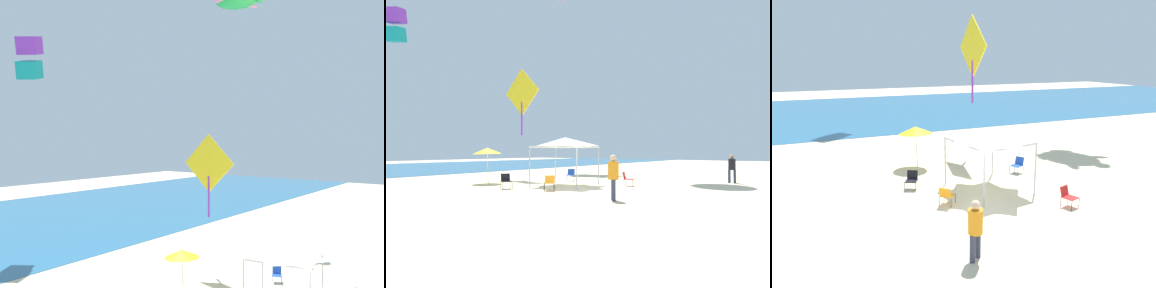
% 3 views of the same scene
% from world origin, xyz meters
% --- Properties ---
extents(canopy_tent, '(3.30, 3.60, 2.88)m').
position_xyz_m(canopy_tent, '(1.91, 2.78, 2.55)').
color(canopy_tent, '#B7B7BC').
rests_on(canopy_tent, ground).
extents(beach_umbrella, '(1.84, 1.84, 2.31)m').
position_xyz_m(beach_umbrella, '(-0.07, 7.59, 2.07)').
color(beach_umbrella, silver).
rests_on(beach_umbrella, ground).
extents(folding_chair_facing_ocean, '(0.79, 0.74, 0.82)m').
position_xyz_m(folding_chair_facing_ocean, '(4.49, 4.37, 0.47)').
color(folding_chair_facing_ocean, black).
rests_on(folding_chair_facing_ocean, ground).
extents(kite_box_purple, '(2.33, 2.26, 3.50)m').
position_xyz_m(kite_box_purple, '(0.76, 23.04, 14.23)').
color(kite_box_purple, purple).
extents(kite_turtle_green, '(4.40, 4.70, 1.48)m').
position_xyz_m(kite_turtle_green, '(15.32, 13.41, 20.49)').
color(kite_turtle_green, green).
extents(kite_diamond_yellow, '(0.14, 3.56, 5.09)m').
position_xyz_m(kite_diamond_yellow, '(3.84, 8.58, 6.38)').
color(kite_diamond_yellow, yellow).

